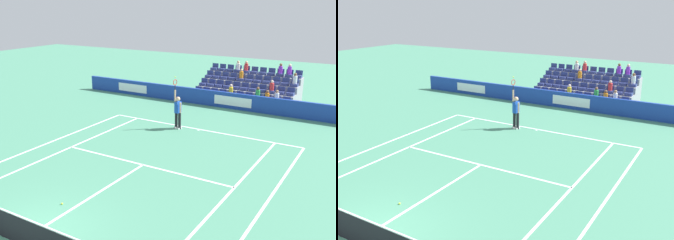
{
  "view_description": "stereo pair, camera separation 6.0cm",
  "coord_description": "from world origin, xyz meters",
  "views": [
    {
      "loc": [
        -8.5,
        5.91,
        6.6
      ],
      "look_at": [
        0.55,
        -9.44,
        1.1
      ],
      "focal_mm": 40.8,
      "sensor_mm": 36.0,
      "label": 1
    },
    {
      "loc": [
        -8.55,
        5.88,
        6.6
      ],
      "look_at": [
        0.55,
        -9.44,
        1.1
      ],
      "focal_mm": 40.8,
      "sensor_mm": 36.0,
      "label": 2
    }
  ],
  "objects": [
    {
      "name": "line_baseline",
      "position": [
        0.0,
        -11.89,
        0.0
      ],
      "size": [
        10.97,
        0.1,
        0.01
      ],
      "primitive_type": "cube",
      "color": "white",
      "rests_on": "ground"
    },
    {
      "name": "line_service",
      "position": [
        0.0,
        -6.4,
        0.0
      ],
      "size": [
        8.23,
        0.1,
        0.01
      ],
      "primitive_type": "cube",
      "color": "white",
      "rests_on": "ground"
    },
    {
      "name": "line_centre_service",
      "position": [
        0.0,
        -3.2,
        0.0
      ],
      "size": [
        0.1,
        6.4,
        0.01
      ],
      "primitive_type": "cube",
      "color": "white",
      "rests_on": "ground"
    },
    {
      "name": "line_singles_sideline_left",
      "position": [
        4.12,
        -5.95,
        0.0
      ],
      "size": [
        0.1,
        11.89,
        0.01
      ],
      "primitive_type": "cube",
      "color": "white",
      "rests_on": "ground"
    },
    {
      "name": "line_singles_sideline_right",
      "position": [
        -4.12,
        -5.95,
        0.0
      ],
      "size": [
        0.1,
        11.89,
        0.01
      ],
      "primitive_type": "cube",
      "color": "white",
      "rests_on": "ground"
    },
    {
      "name": "line_doubles_sideline_left",
      "position": [
        5.49,
        -5.95,
        0.0
      ],
      "size": [
        0.1,
        11.89,
        0.01
      ],
      "primitive_type": "cube",
      "color": "white",
      "rests_on": "ground"
    },
    {
      "name": "line_doubles_sideline_right",
      "position": [
        -5.49,
        -5.95,
        0.0
      ],
      "size": [
        0.1,
        11.89,
        0.01
      ],
      "primitive_type": "cube",
      "color": "white",
      "rests_on": "ground"
    },
    {
      "name": "line_centre_mark",
      "position": [
        0.0,
        -11.79,
        0.0
      ],
      "size": [
        0.1,
        0.2,
        0.01
      ],
      "primitive_type": "cube",
      "color": "white",
      "rests_on": "ground"
    },
    {
      "name": "sponsor_barrier",
      "position": [
        0.0,
        -16.78,
        0.52
      ],
      "size": [
        23.67,
        0.22,
        1.05
      ],
      "color": "#193899",
      "rests_on": "ground"
    },
    {
      "name": "tennis_net",
      "position": [
        0.0,
        0.0,
        0.49
      ],
      "size": [
        11.97,
        0.1,
        1.07
      ],
      "color": "#33383D",
      "rests_on": "ground"
    },
    {
      "name": "tennis_player",
      "position": [
        1.11,
        -11.44,
        0.99
      ],
      "size": [
        0.51,
        0.4,
        2.85
      ],
      "color": "black",
      "rests_on": "ground"
    },
    {
      "name": "stadium_stand",
      "position": [
        -0.02,
        -19.72,
        0.68
      ],
      "size": [
        6.82,
        3.8,
        2.59
      ],
      "color": "gray",
      "rests_on": "ground"
    },
    {
      "name": "loose_tennis_ball",
      "position": [
        0.5,
        -2.23,
        0.03
      ],
      "size": [
        0.07,
        0.07,
        0.07
      ],
      "primitive_type": "sphere",
      "color": "#D1E533",
      "rests_on": "ground"
    }
  ]
}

